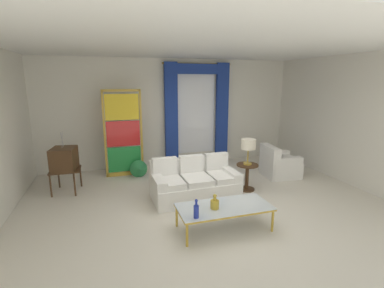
{
  "coord_description": "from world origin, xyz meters",
  "views": [
    {
      "loc": [
        -1.82,
        -4.84,
        2.41
      ],
      "look_at": [
        -0.04,
        0.9,
        1.05
      ],
      "focal_mm": 26.39,
      "sensor_mm": 36.0,
      "label": 1
    }
  ],
  "objects_px": {
    "couch_white_long": "(194,183)",
    "armchair_white": "(278,165)",
    "bottle_crystal_tall": "(196,210)",
    "round_side_table": "(247,175)",
    "bottle_blue_decanter": "(215,204)",
    "stained_glass_divider": "(123,135)",
    "coffee_table": "(224,208)",
    "peacock_figurine": "(139,169)",
    "table_lamp_brass": "(248,145)",
    "vintage_tv": "(64,160)"
  },
  "relations": [
    {
      "from": "peacock_figurine",
      "to": "table_lamp_brass",
      "type": "distance_m",
      "value": 2.8
    },
    {
      "from": "coffee_table",
      "to": "round_side_table",
      "type": "bearing_deg",
      "value": 50.47
    },
    {
      "from": "bottle_blue_decanter",
      "to": "bottle_crystal_tall",
      "type": "bearing_deg",
      "value": -151.12
    },
    {
      "from": "couch_white_long",
      "to": "peacock_figurine",
      "type": "relative_size",
      "value": 2.97
    },
    {
      "from": "stained_glass_divider",
      "to": "table_lamp_brass",
      "type": "distance_m",
      "value": 3.12
    },
    {
      "from": "coffee_table",
      "to": "bottle_crystal_tall",
      "type": "distance_m",
      "value": 0.63
    },
    {
      "from": "vintage_tv",
      "to": "stained_glass_divider",
      "type": "height_order",
      "value": "stained_glass_divider"
    },
    {
      "from": "armchair_white",
      "to": "vintage_tv",
      "type": "bearing_deg",
      "value": 174.69
    },
    {
      "from": "vintage_tv",
      "to": "table_lamp_brass",
      "type": "distance_m",
      "value": 4.01
    },
    {
      "from": "round_side_table",
      "to": "table_lamp_brass",
      "type": "distance_m",
      "value": 0.67
    },
    {
      "from": "armchair_white",
      "to": "table_lamp_brass",
      "type": "relative_size",
      "value": 1.59
    },
    {
      "from": "bottle_crystal_tall",
      "to": "coffee_table",
      "type": "bearing_deg",
      "value": 24.08
    },
    {
      "from": "armchair_white",
      "to": "peacock_figurine",
      "type": "relative_size",
      "value": 1.51
    },
    {
      "from": "bottle_crystal_tall",
      "to": "peacock_figurine",
      "type": "xyz_separation_m",
      "value": [
        -0.47,
        3.21,
        -0.31
      ]
    },
    {
      "from": "armchair_white",
      "to": "stained_glass_divider",
      "type": "xyz_separation_m",
      "value": [
        -3.75,
        1.21,
        0.77
      ]
    },
    {
      "from": "bottle_crystal_tall",
      "to": "table_lamp_brass",
      "type": "bearing_deg",
      "value": 43.99
    },
    {
      "from": "coffee_table",
      "to": "table_lamp_brass",
      "type": "relative_size",
      "value": 2.67
    },
    {
      "from": "couch_white_long",
      "to": "bottle_crystal_tall",
      "type": "xyz_separation_m",
      "value": [
        -0.49,
        -1.66,
        0.22
      ]
    },
    {
      "from": "coffee_table",
      "to": "round_side_table",
      "type": "distance_m",
      "value": 1.86
    },
    {
      "from": "bottle_crystal_tall",
      "to": "stained_glass_divider",
      "type": "height_order",
      "value": "stained_glass_divider"
    },
    {
      "from": "table_lamp_brass",
      "to": "bottle_blue_decanter",
      "type": "bearing_deg",
      "value": -132.8
    },
    {
      "from": "vintage_tv",
      "to": "coffee_table",
      "type": "bearing_deg",
      "value": -43.28
    },
    {
      "from": "armchair_white",
      "to": "coffee_table",
      "type": "bearing_deg",
      "value": -139.67
    },
    {
      "from": "stained_glass_divider",
      "to": "peacock_figurine",
      "type": "relative_size",
      "value": 3.67
    },
    {
      "from": "peacock_figurine",
      "to": "round_side_table",
      "type": "xyz_separation_m",
      "value": [
        2.21,
        -1.52,
        0.14
      ]
    },
    {
      "from": "bottle_crystal_tall",
      "to": "armchair_white",
      "type": "distance_m",
      "value": 3.76
    },
    {
      "from": "vintage_tv",
      "to": "table_lamp_brass",
      "type": "xyz_separation_m",
      "value": [
        3.85,
        -1.08,
        0.3
      ]
    },
    {
      "from": "coffee_table",
      "to": "vintage_tv",
      "type": "bearing_deg",
      "value": 136.72
    },
    {
      "from": "table_lamp_brass",
      "to": "bottle_crystal_tall",
      "type": "bearing_deg",
      "value": -136.01
    },
    {
      "from": "coffee_table",
      "to": "stained_glass_divider",
      "type": "distance_m",
      "value": 3.58
    },
    {
      "from": "couch_white_long",
      "to": "vintage_tv",
      "type": "distance_m",
      "value": 2.85
    },
    {
      "from": "couch_white_long",
      "to": "round_side_table",
      "type": "xyz_separation_m",
      "value": [
        1.25,
        0.02,
        0.05
      ]
    },
    {
      "from": "couch_white_long",
      "to": "armchair_white",
      "type": "height_order",
      "value": "couch_white_long"
    },
    {
      "from": "vintage_tv",
      "to": "peacock_figurine",
      "type": "relative_size",
      "value": 2.24
    },
    {
      "from": "bottle_crystal_tall",
      "to": "vintage_tv",
      "type": "relative_size",
      "value": 0.22
    },
    {
      "from": "coffee_table",
      "to": "bottle_crystal_tall",
      "type": "relative_size",
      "value": 5.11
    },
    {
      "from": "peacock_figurine",
      "to": "coffee_table",
      "type": "bearing_deg",
      "value": -70.81
    },
    {
      "from": "couch_white_long",
      "to": "stained_glass_divider",
      "type": "distance_m",
      "value": 2.36
    },
    {
      "from": "couch_white_long",
      "to": "armchair_white",
      "type": "relative_size",
      "value": 1.97
    },
    {
      "from": "coffee_table",
      "to": "vintage_tv",
      "type": "xyz_separation_m",
      "value": [
        -2.67,
        2.51,
        0.35
      ]
    },
    {
      "from": "peacock_figurine",
      "to": "round_side_table",
      "type": "relative_size",
      "value": 1.01
    },
    {
      "from": "bottle_blue_decanter",
      "to": "couch_white_long",
      "type": "bearing_deg",
      "value": 85.48
    },
    {
      "from": "bottle_blue_decanter",
      "to": "stained_glass_divider",
      "type": "distance_m",
      "value": 3.54
    },
    {
      "from": "bottle_blue_decanter",
      "to": "round_side_table",
      "type": "bearing_deg",
      "value": 47.2
    },
    {
      "from": "couch_white_long",
      "to": "bottle_blue_decanter",
      "type": "height_order",
      "value": "couch_white_long"
    },
    {
      "from": "couch_white_long",
      "to": "bottle_crystal_tall",
      "type": "distance_m",
      "value": 1.75
    },
    {
      "from": "bottle_crystal_tall",
      "to": "table_lamp_brass",
      "type": "relative_size",
      "value": 0.52
    },
    {
      "from": "couch_white_long",
      "to": "coffee_table",
      "type": "xyz_separation_m",
      "value": [
        0.07,
        -1.41,
        0.07
      ]
    },
    {
      "from": "bottle_blue_decanter",
      "to": "bottle_crystal_tall",
      "type": "relative_size",
      "value": 0.82
    },
    {
      "from": "bottle_crystal_tall",
      "to": "round_side_table",
      "type": "distance_m",
      "value": 2.43
    }
  ]
}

